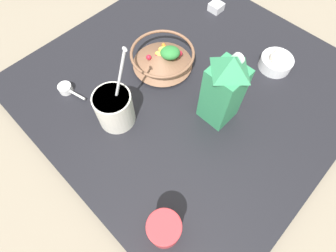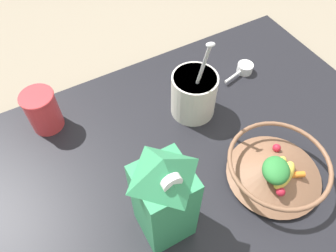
% 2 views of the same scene
% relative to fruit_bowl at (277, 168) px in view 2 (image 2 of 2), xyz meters
% --- Properties ---
extents(ground_plane, '(6.00, 6.00, 0.00)m').
position_rel_fruit_bowl_xyz_m(ground_plane, '(-0.12, -0.01, -0.07)').
color(ground_plane, gray).
extents(countertop, '(1.03, 1.03, 0.03)m').
position_rel_fruit_bowl_xyz_m(countertop, '(-0.12, -0.01, -0.06)').
color(countertop, black).
rests_on(countertop, ground_plane).
extents(fruit_bowl, '(0.23, 0.23, 0.09)m').
position_rel_fruit_bowl_xyz_m(fruit_bowl, '(0.00, 0.00, 0.00)').
color(fruit_bowl, brown).
rests_on(fruit_bowl, countertop).
extents(milk_carton, '(0.10, 0.10, 0.26)m').
position_rel_fruit_bowl_xyz_m(milk_carton, '(-0.27, 0.02, 0.09)').
color(milk_carton, '#338C59').
rests_on(milk_carton, countertop).
extents(yogurt_tub, '(0.12, 0.13, 0.28)m').
position_rel_fruit_bowl_xyz_m(yogurt_tub, '(-0.06, 0.26, 0.03)').
color(yogurt_tub, silver).
rests_on(yogurt_tub, countertop).
extents(drinking_cup, '(0.08, 0.08, 0.11)m').
position_rel_fruit_bowl_xyz_m(drinking_cup, '(-0.41, 0.40, 0.02)').
color(drinking_cup, '#DB383D').
rests_on(drinking_cup, countertop).
extents(measuring_scoop, '(0.11, 0.05, 0.03)m').
position_rel_fruit_bowl_xyz_m(measuring_scoop, '(0.15, 0.31, -0.03)').
color(measuring_scoop, white).
rests_on(measuring_scoop, countertop).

